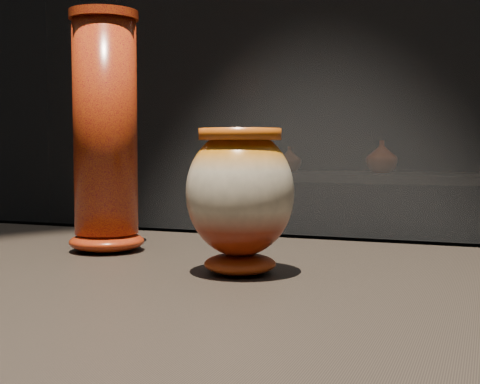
{
  "coord_description": "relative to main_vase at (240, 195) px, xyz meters",
  "views": [
    {
      "loc": [
        0.31,
        -0.77,
        1.07
      ],
      "look_at": [
        0.0,
        0.05,
        1.01
      ],
      "focal_mm": 50.0,
      "sensor_mm": 36.0,
      "label": 1
    }
  ],
  "objects": [
    {
      "name": "main_vase",
      "position": [
        0.0,
        0.0,
        0.0
      ],
      "size": [
        0.15,
        0.15,
        0.19
      ],
      "rotation": [
        0.0,
        0.0,
        0.03
      ],
      "color": "maroon",
      "rests_on": "display_plinth"
    },
    {
      "name": "tall_vase",
      "position": [
        -0.27,
        0.1,
        0.08
      ],
      "size": [
        0.13,
        0.13,
        0.38
      ],
      "rotation": [
        0.0,
        0.0,
        0.06
      ],
      "color": "#BA4A0C",
      "rests_on": "display_plinth"
    },
    {
      "name": "back_shelf",
      "position": [
        -0.42,
        3.3,
        -0.37
      ],
      "size": [
        2.0,
        0.6,
        0.9
      ],
      "color": "black",
      "rests_on": "ground"
    },
    {
      "name": "back_vase_left",
      "position": [
        -0.92,
        3.33,
        -0.02
      ],
      "size": [
        0.18,
        0.18,
        0.16
      ],
      "primitive_type": "imported",
      "rotation": [
        0.0,
        0.0,
        1.37
      ],
      "color": "brown",
      "rests_on": "back_shelf"
    },
    {
      "name": "back_vase_mid",
      "position": [
        -0.33,
        3.33,
        -0.0
      ],
      "size": [
        0.21,
        0.21,
        0.2
      ],
      "primitive_type": "imported",
      "rotation": [
        0.0,
        0.0,
        0.12
      ],
      "color": "maroon",
      "rests_on": "back_shelf"
    }
  ]
}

